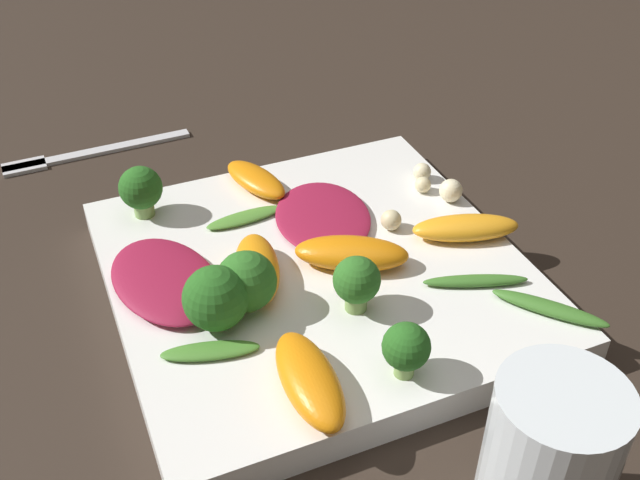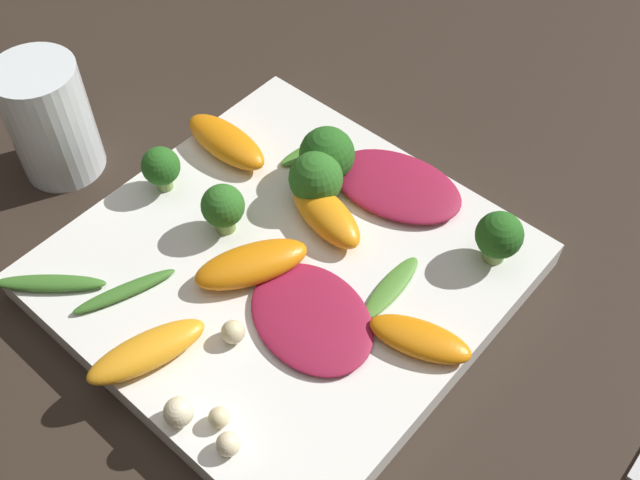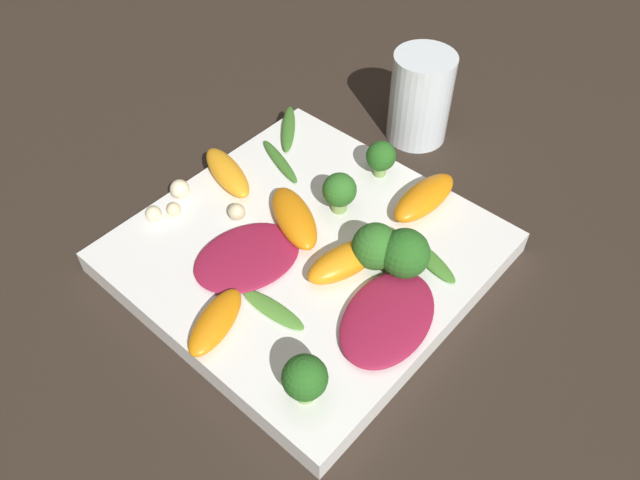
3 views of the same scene
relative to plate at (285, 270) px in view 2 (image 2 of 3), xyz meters
The scene contains 23 objects.
ground_plane 0.01m from the plate, ahead, with size 2.40×2.40×0.00m, color #2D231C.
plate is the anchor object (origin of this frame).
drinking_glass 0.22m from the plate, behind, with size 0.06×0.06×0.10m.
radicchio_leaf_0 0.11m from the plate, 79.71° to the left, with size 0.11×0.08×0.01m.
radicchio_leaf_1 0.06m from the plate, 27.52° to the right, with size 0.11×0.09×0.01m.
orange_segment_0 0.12m from the plate, 155.30° to the left, with size 0.08×0.03×0.02m.
orange_segment_1 0.11m from the plate, ahead, with size 0.07×0.05×0.01m.
orange_segment_2 0.12m from the plate, 96.07° to the right, with size 0.05×0.08×0.02m.
orange_segment_3 0.05m from the plate, 88.84° to the left, with size 0.08×0.05×0.02m.
orange_segment_4 0.03m from the plate, 112.06° to the right, with size 0.07×0.09×0.02m.
broccoli_floret_0 0.09m from the plate, 110.91° to the left, with size 0.04×0.04×0.04m.
broccoli_floret_1 0.12m from the plate, behind, with size 0.03×0.03×0.04m.
broccoli_floret_2 0.06m from the plate, behind, with size 0.03×0.03×0.04m.
broccoli_floret_3 0.15m from the plate, 42.26° to the left, with size 0.03×0.03×0.04m.
broccoli_floret_4 0.07m from the plate, 110.59° to the left, with size 0.04×0.04×0.04m.
arugula_sprig_0 0.16m from the plate, 130.86° to the right, with size 0.07×0.06×0.01m.
arugula_sprig_1 0.08m from the plate, 22.57° to the left, with size 0.02×0.06×0.00m.
arugula_sprig_2 0.11m from the plate, 123.97° to the right, with size 0.04×0.07×0.01m.
arugula_sprig_3 0.11m from the plate, 120.39° to the left, with size 0.03×0.06×0.01m.
macadamia_nut_0 0.13m from the plate, 75.17° to the right, with size 0.02×0.02×0.02m.
macadamia_nut_1 0.13m from the plate, 64.96° to the right, with size 0.01×0.01×0.01m.
macadamia_nut_2 0.07m from the plate, 74.81° to the right, with size 0.02×0.02×0.02m.
macadamia_nut_3 0.14m from the plate, 60.38° to the right, with size 0.01×0.01×0.01m.
Camera 2 is at (0.22, -0.22, 0.44)m, focal length 42.00 mm.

